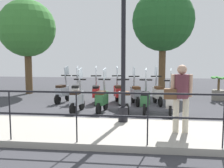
{
  "coord_description": "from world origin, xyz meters",
  "views": [
    {
      "loc": [
        -9.12,
        -0.58,
        1.92
      ],
      "look_at": [
        0.2,
        0.5,
        0.9
      ],
      "focal_mm": 40.0,
      "sensor_mm": 36.0,
      "label": 1
    }
  ],
  "objects_px": {
    "scooter_far_5": "(63,91)",
    "pedestrian_with_bag": "(180,93)",
    "scooter_near_4": "(77,99)",
    "potted_palm": "(218,90)",
    "scooter_far_2": "(118,92)",
    "scooter_near_1": "(145,100)",
    "lamp_post_near": "(123,45)",
    "scooter_far_0": "(158,93)",
    "tree_large": "(27,29)",
    "scooter_far_3": "(96,92)",
    "scooter_near_2": "(124,99)",
    "tree_distant": "(163,21)",
    "scooter_far_4": "(76,92)",
    "scooter_near_0": "(170,101)",
    "scooter_far_1": "(135,93)",
    "scooter_near_3": "(102,99)"
  },
  "relations": [
    {
      "from": "scooter_near_0",
      "to": "tree_distant",
      "type": "bearing_deg",
      "value": 4.32
    },
    {
      "from": "tree_distant",
      "to": "scooter_near_1",
      "type": "height_order",
      "value": "tree_distant"
    },
    {
      "from": "scooter_near_1",
      "to": "scooter_far_2",
      "type": "bearing_deg",
      "value": 36.05
    },
    {
      "from": "tree_distant",
      "to": "scooter_far_4",
      "type": "relative_size",
      "value": 3.53
    },
    {
      "from": "scooter_near_1",
      "to": "scooter_far_4",
      "type": "height_order",
      "value": "same"
    },
    {
      "from": "scooter_near_1",
      "to": "scooter_near_2",
      "type": "bearing_deg",
      "value": 93.26
    },
    {
      "from": "scooter_near_4",
      "to": "scooter_far_3",
      "type": "bearing_deg",
      "value": -3.88
    },
    {
      "from": "scooter_near_1",
      "to": "scooter_near_2",
      "type": "height_order",
      "value": "same"
    },
    {
      "from": "scooter_far_5",
      "to": "pedestrian_with_bag",
      "type": "bearing_deg",
      "value": -121.3
    },
    {
      "from": "scooter_near_2",
      "to": "scooter_far_1",
      "type": "bearing_deg",
      "value": -28.22
    },
    {
      "from": "tree_distant",
      "to": "scooter_far_1",
      "type": "distance_m",
      "value": 5.07
    },
    {
      "from": "pedestrian_with_bag",
      "to": "scooter_near_4",
      "type": "relative_size",
      "value": 1.03
    },
    {
      "from": "lamp_post_near",
      "to": "scooter_far_2",
      "type": "height_order",
      "value": "lamp_post_near"
    },
    {
      "from": "tree_large",
      "to": "scooter_far_5",
      "type": "relative_size",
      "value": 3.16
    },
    {
      "from": "pedestrian_with_bag",
      "to": "tree_distant",
      "type": "xyz_separation_m",
      "value": [
        7.65,
        -0.2,
        2.72
      ]
    },
    {
      "from": "tree_distant",
      "to": "scooter_far_1",
      "type": "xyz_separation_m",
      "value": [
        -3.59,
        1.33,
        -3.32
      ]
    },
    {
      "from": "potted_palm",
      "to": "scooter_near_2",
      "type": "height_order",
      "value": "scooter_near_2"
    },
    {
      "from": "potted_palm",
      "to": "scooter_far_2",
      "type": "height_order",
      "value": "scooter_far_2"
    },
    {
      "from": "scooter_far_2",
      "to": "scooter_far_3",
      "type": "bearing_deg",
      "value": 84.37
    },
    {
      "from": "pedestrian_with_bag",
      "to": "scooter_near_0",
      "type": "xyz_separation_m",
      "value": [
        2.34,
        -0.05,
        -0.6
      ]
    },
    {
      "from": "scooter_near_4",
      "to": "scooter_far_3",
      "type": "distance_m",
      "value": 1.74
    },
    {
      "from": "scooter_near_1",
      "to": "scooter_far_0",
      "type": "xyz_separation_m",
      "value": [
        1.63,
        -0.52,
        0.0
      ]
    },
    {
      "from": "tree_large",
      "to": "scooter_near_4",
      "type": "bearing_deg",
      "value": -138.58
    },
    {
      "from": "scooter_near_3",
      "to": "scooter_far_0",
      "type": "height_order",
      "value": "same"
    },
    {
      "from": "tree_large",
      "to": "scooter_near_3",
      "type": "relative_size",
      "value": 3.16
    },
    {
      "from": "scooter_near_2",
      "to": "scooter_far_0",
      "type": "xyz_separation_m",
      "value": [
        1.62,
        -1.23,
        0.0
      ]
    },
    {
      "from": "scooter_near_4",
      "to": "scooter_near_3",
      "type": "bearing_deg",
      "value": -75.53
    },
    {
      "from": "scooter_far_2",
      "to": "scooter_near_1",
      "type": "bearing_deg",
      "value": -162.03
    },
    {
      "from": "scooter_far_3",
      "to": "scooter_far_5",
      "type": "height_order",
      "value": "same"
    },
    {
      "from": "scooter_near_0",
      "to": "scooter_far_3",
      "type": "bearing_deg",
      "value": 62.89
    },
    {
      "from": "tree_distant",
      "to": "scooter_near_1",
      "type": "relative_size",
      "value": 3.53
    },
    {
      "from": "tree_distant",
      "to": "scooter_far_5",
      "type": "relative_size",
      "value": 3.53
    },
    {
      "from": "scooter_far_0",
      "to": "scooter_far_3",
      "type": "relative_size",
      "value": 1.0
    },
    {
      "from": "scooter_near_4",
      "to": "scooter_far_5",
      "type": "bearing_deg",
      "value": 39.4
    },
    {
      "from": "scooter_far_0",
      "to": "scooter_near_3",
      "type": "bearing_deg",
      "value": 117.68
    },
    {
      "from": "tree_large",
      "to": "scooter_far_1",
      "type": "xyz_separation_m",
      "value": [
        -2.59,
        -5.66,
        -2.89
      ]
    },
    {
      "from": "scooter_near_1",
      "to": "scooter_far_5",
      "type": "distance_m",
      "value": 3.8
    },
    {
      "from": "scooter_far_4",
      "to": "scooter_near_0",
      "type": "bearing_deg",
      "value": -120.27
    },
    {
      "from": "scooter_far_4",
      "to": "lamp_post_near",
      "type": "bearing_deg",
      "value": -150.15
    },
    {
      "from": "lamp_post_near",
      "to": "scooter_far_0",
      "type": "relative_size",
      "value": 3.03
    },
    {
      "from": "scooter_near_4",
      "to": "scooter_far_4",
      "type": "bearing_deg",
      "value": 23.38
    },
    {
      "from": "scooter_near_3",
      "to": "scooter_near_2",
      "type": "bearing_deg",
      "value": -81.31
    },
    {
      "from": "tree_large",
      "to": "scooter_far_0",
      "type": "bearing_deg",
      "value": -110.58
    },
    {
      "from": "potted_palm",
      "to": "scooter_near_2",
      "type": "bearing_deg",
      "value": 127.54
    },
    {
      "from": "tree_large",
      "to": "scooter_near_3",
      "type": "distance_m",
      "value": 6.76
    },
    {
      "from": "lamp_post_near",
      "to": "scooter_near_2",
      "type": "relative_size",
      "value": 3.03
    },
    {
      "from": "scooter_near_2",
      "to": "scooter_far_5",
      "type": "relative_size",
      "value": 1.0
    },
    {
      "from": "scooter_far_4",
      "to": "scooter_near_4",
      "type": "bearing_deg",
      "value": -167.97
    },
    {
      "from": "tree_distant",
      "to": "scooter_far_0",
      "type": "distance_m",
      "value": 4.82
    },
    {
      "from": "scooter_far_0",
      "to": "scooter_far_4",
      "type": "bearing_deg",
      "value": 78.98
    }
  ]
}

